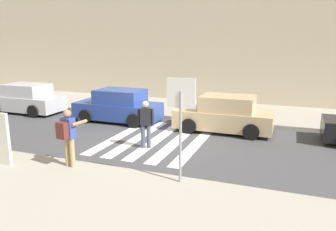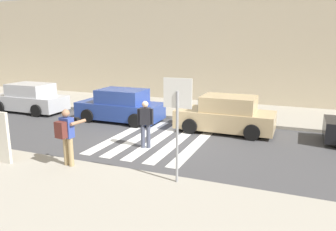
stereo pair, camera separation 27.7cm
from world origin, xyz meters
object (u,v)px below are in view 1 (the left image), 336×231
object	(u,v)px
parked_car_silver	(26,99)
parked_car_tan	(225,115)
parked_car_blue	(119,106)
stop_sign	(181,107)
photographer_with_backpack	(68,133)
pedestrian_crossing	(146,122)

from	to	relation	value
parked_car_silver	parked_car_tan	distance (m)	10.76
parked_car_blue	parked_car_tan	bearing A→B (deg)	0.00
stop_sign	photographer_with_backpack	world-z (taller)	stop_sign
pedestrian_crossing	parked_car_blue	bearing A→B (deg)	131.98
stop_sign	parked_car_silver	bearing A→B (deg)	151.54
parked_car_tan	pedestrian_crossing	bearing A→B (deg)	-124.42
parked_car_silver	pedestrian_crossing	bearing A→B (deg)	-20.63
photographer_with_backpack	parked_car_silver	size ratio (longest dim) A/B	0.42
stop_sign	parked_car_tan	size ratio (longest dim) A/B	0.67
stop_sign	pedestrian_crossing	xyz separation A→B (m)	(-2.19, 2.60, -1.18)
pedestrian_crossing	parked_car_blue	distance (m)	4.34
photographer_with_backpack	parked_car_blue	bearing A→B (deg)	105.58
photographer_with_backpack	parked_car_tan	size ratio (longest dim) A/B	0.42
pedestrian_crossing	stop_sign	bearing A→B (deg)	-49.95
stop_sign	parked_car_blue	distance (m)	7.86
photographer_with_backpack	parked_car_tan	bearing A→B (deg)	60.14
stop_sign	photographer_with_backpack	xyz separation A→B (m)	(-3.42, -0.16, -0.99)
parked_car_silver	parked_car_tan	size ratio (longest dim) A/B	1.00
stop_sign	photographer_with_backpack	size ratio (longest dim) A/B	1.60
photographer_with_backpack	pedestrian_crossing	bearing A→B (deg)	66.02
pedestrian_crossing	parked_car_silver	world-z (taller)	pedestrian_crossing
photographer_with_backpack	pedestrian_crossing	world-z (taller)	photographer_with_backpack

